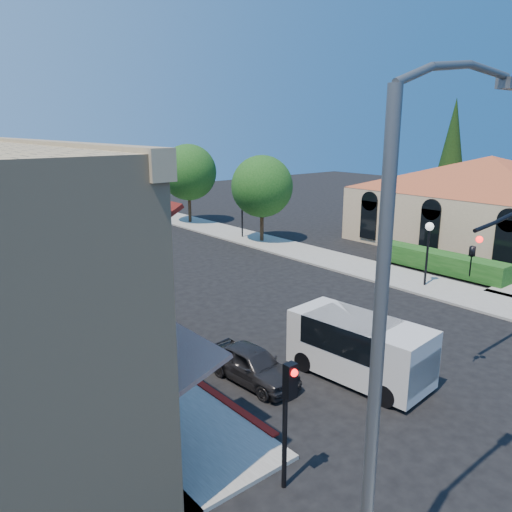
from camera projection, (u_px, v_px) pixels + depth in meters
ground at (499, 400)px, 15.94m from camera, size 120.00×120.00×0.00m
sidewalk_right at (222, 231)px, 41.41m from camera, size 3.50×50.00×0.12m
curb_red_strip at (181, 374)px, 17.60m from camera, size 0.25×10.00×0.06m
mission_building at (488, 192)px, 37.18m from camera, size 30.12×30.12×6.40m
hedge at (439, 272)px, 29.88m from camera, size 1.40×8.00×1.10m
conifer_far at (452, 151)px, 45.08m from camera, size 3.20×3.20×11.00m
street_tree_a at (262, 186)px, 36.69m from camera, size 4.56×4.56×6.48m
street_tree_b at (189, 172)px, 44.03m from camera, size 4.94×4.94×7.02m
secondary_signal at (288, 403)px, 11.44m from camera, size 0.28×0.42×3.32m
cobra_streetlight at (392, 347)px, 7.45m from camera, size 3.60×0.25×9.31m
lamppost_left_near at (135, 312)px, 15.92m from camera, size 0.44×0.44×3.57m
lamppost_left_far at (13, 238)px, 26.33m from camera, size 0.44×0.44×3.57m
lamppost_right_near at (429, 238)px, 26.47m from camera, size 0.44×0.44×3.57m
lamppost_right_far at (242, 203)px, 38.36m from camera, size 0.44×0.44×3.57m
white_van at (361, 345)px, 17.01m from camera, size 2.50×4.98×2.13m
parked_car_a at (252, 364)px, 16.96m from camera, size 1.70×3.75×1.25m
parked_car_b at (141, 301)px, 23.37m from camera, size 1.35×3.38×1.09m
parked_car_c at (52, 264)px, 29.46m from camera, size 1.75×4.20×1.21m
parked_car_d at (39, 256)px, 31.26m from camera, size 2.59×4.72×1.25m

